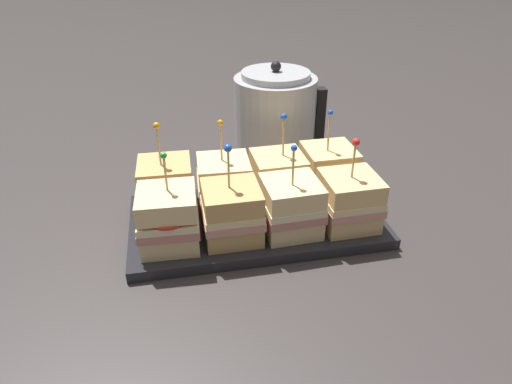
% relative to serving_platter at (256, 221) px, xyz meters
% --- Properties ---
extents(ground_plane, '(6.00, 6.00, 0.00)m').
position_rel_serving_platter_xyz_m(ground_plane, '(0.00, 0.00, -0.01)').
color(ground_plane, '#383333').
extents(serving_platter, '(0.41, 0.21, 0.02)m').
position_rel_serving_platter_xyz_m(serving_platter, '(0.00, 0.00, 0.00)').
color(serving_platter, '#232328').
rests_on(serving_platter, ground_plane).
extents(sandwich_front_far_left, '(0.09, 0.09, 0.15)m').
position_rel_serving_platter_xyz_m(sandwich_front_far_left, '(-0.14, -0.05, 0.05)').
color(sandwich_front_far_left, beige).
rests_on(sandwich_front_far_left, serving_platter).
extents(sandwich_front_center_left, '(0.09, 0.09, 0.15)m').
position_rel_serving_platter_xyz_m(sandwich_front_center_left, '(-0.05, -0.05, 0.05)').
color(sandwich_front_center_left, tan).
rests_on(sandwich_front_center_left, serving_platter).
extents(sandwich_front_center_right, '(0.09, 0.09, 0.15)m').
position_rel_serving_platter_xyz_m(sandwich_front_center_right, '(0.04, -0.05, 0.05)').
color(sandwich_front_center_right, beige).
rests_on(sandwich_front_center_right, serving_platter).
extents(sandwich_front_far_right, '(0.09, 0.09, 0.15)m').
position_rel_serving_platter_xyz_m(sandwich_front_far_right, '(0.14, -0.05, 0.05)').
color(sandwich_front_far_right, '#DBB77A').
rests_on(sandwich_front_far_right, serving_platter).
extents(sandwich_back_far_left, '(0.09, 0.09, 0.16)m').
position_rel_serving_platter_xyz_m(sandwich_back_far_left, '(-0.14, 0.05, 0.05)').
color(sandwich_back_far_left, tan).
rests_on(sandwich_back_far_left, serving_platter).
extents(sandwich_back_center_left, '(0.09, 0.09, 0.15)m').
position_rel_serving_platter_xyz_m(sandwich_back_center_left, '(-0.04, 0.05, 0.05)').
color(sandwich_back_center_left, beige).
rests_on(sandwich_back_center_left, serving_platter).
extents(sandwich_back_center_right, '(0.09, 0.09, 0.16)m').
position_rel_serving_platter_xyz_m(sandwich_back_center_right, '(0.05, 0.05, 0.05)').
color(sandwich_back_center_right, '#DBB77A').
rests_on(sandwich_back_center_right, serving_platter).
extents(sandwich_back_far_right, '(0.09, 0.09, 0.16)m').
position_rel_serving_platter_xyz_m(sandwich_back_far_right, '(0.14, 0.05, 0.05)').
color(sandwich_back_far_right, '#DBB77A').
rests_on(sandwich_back_far_right, serving_platter).
extents(kettle_steel, '(0.19, 0.16, 0.21)m').
position_rel_serving_platter_xyz_m(kettle_steel, '(0.09, 0.23, 0.08)').
color(kettle_steel, '#B7BABF').
rests_on(kettle_steel, ground_plane).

